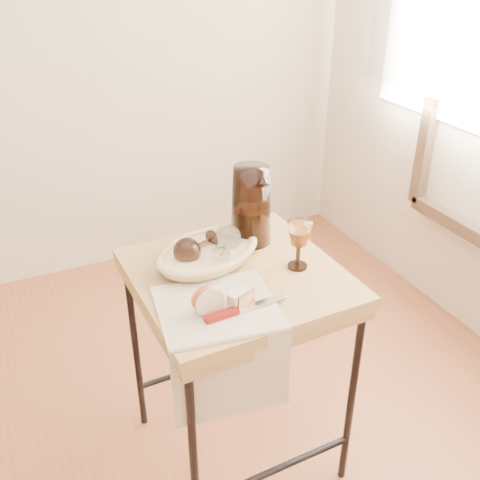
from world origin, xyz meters
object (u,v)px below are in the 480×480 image
wine_goblet (299,245)px  apple_half (207,298)px  tea_towel (217,307)px  table_knife (243,308)px  goblet_lying_b (225,245)px  side_table (237,368)px  bread_basket (209,255)px  pitcher (251,205)px  goblet_lying_a (198,246)px

wine_goblet → apple_half: bearing=-163.6°
tea_towel → table_knife: 0.07m
goblet_lying_b → table_knife: 0.27m
wine_goblet → apple_half: 0.35m
wine_goblet → goblet_lying_b: bearing=145.8°
wine_goblet → table_knife: wine_goblet is taller
wine_goblet → side_table: bearing=164.2°
apple_half → table_knife: 0.10m
tea_towel → bread_basket: bearing=81.0°
pitcher → wine_goblet: (0.06, -0.21, -0.05)m
side_table → goblet_lying_b: bearing=95.5°
goblet_lying_b → table_knife: goblet_lying_b is taller
side_table → apple_half: (-0.16, -0.15, 0.42)m
side_table → pitcher: bearing=52.6°
goblet_lying_b → apple_half: size_ratio=1.58×
pitcher → apple_half: pitcher is taller
side_table → goblet_lying_a: 0.45m
bread_basket → wine_goblet: wine_goblet is taller
side_table → pitcher: size_ratio=2.54×
bread_basket → pitcher: bearing=-1.2°
pitcher → apple_half: (-0.28, -0.31, -0.08)m
side_table → bread_basket: size_ratio=2.40×
goblet_lying_a → pitcher: size_ratio=0.46×
tea_towel → pitcher: 0.40m
bread_basket → table_knife: size_ratio=1.31×
side_table → bread_basket: bread_basket is taller
goblet_lying_b → side_table: bearing=-139.9°
side_table → wine_goblet: 0.49m
bread_basket → wine_goblet: bearing=-53.3°
goblet_lying_a → bread_basket: bearing=131.3°
tea_towel → pitcher: (0.24, 0.30, 0.13)m
bread_basket → wine_goblet: (0.23, -0.14, 0.05)m
pitcher → wine_goblet: bearing=-59.3°
pitcher → table_knife: (-0.19, -0.34, -0.11)m
apple_half → goblet_lying_b: bearing=53.8°
apple_half → table_knife: size_ratio=0.37×
tea_towel → bread_basket: (0.07, 0.23, 0.02)m
table_knife → apple_half: bearing=152.2°
pitcher → wine_goblet: pitcher is taller
bread_basket → side_table: bearing=-81.7°
goblet_lying_b → table_knife: bearing=-158.3°
goblet_lying_b → apple_half: bearing=-178.9°
bread_basket → goblet_lying_b: (0.05, -0.02, 0.03)m
side_table → pitcher: pitcher is taller
tea_towel → apple_half: bearing=-156.5°
goblet_lying_a → goblet_lying_b: (0.07, -0.03, 0.00)m
tea_towel → wine_goblet: 0.32m
bread_basket → apple_half: bearing=-134.1°
apple_half → side_table: bearing=41.0°
tea_towel → wine_goblet: bearing=24.2°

